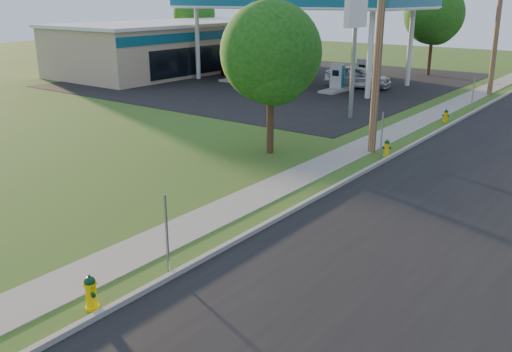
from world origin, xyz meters
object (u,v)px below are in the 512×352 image
at_px(fuel_pump_nw, 237,71).
at_px(hydrant_near, 91,292).
at_px(utility_pole_mid, 380,33).
at_px(fuel_pump_sw, 267,66).
at_px(utility_pole_far, 498,21).
at_px(hydrant_mid, 387,148).
at_px(tree_verge, 272,57).
at_px(price_pylon, 356,15).
at_px(tree_lot, 435,17).
at_px(hydrant_far, 446,116).
at_px(fuel_pump_ne, 337,81).
at_px(fuel_pump_se, 363,75).
at_px(tree_back, 194,15).
at_px(car_red, 248,68).
at_px(car_silver, 358,77).

relative_size(fuel_pump_nw, hydrant_near, 4.01).
distance_m(utility_pole_mid, fuel_pump_sw, 25.05).
xyz_separation_m(utility_pole_far, fuel_pump_sw, (-17.90, -1.00, -4.08)).
bearing_deg(hydrant_mid, fuel_pump_nw, 144.68).
bearing_deg(tree_verge, utility_pole_mid, 40.18).
distance_m(price_pylon, tree_lot, 19.66).
height_order(utility_pole_mid, fuel_pump_nw, utility_pole_mid).
xyz_separation_m(price_pylon, hydrant_near, (4.59, -20.39, -5.04)).
height_order(tree_lot, hydrant_mid, tree_lot).
height_order(tree_lot, hydrant_far, tree_lot).
bearing_deg(fuel_pump_nw, hydrant_far, -16.04).
height_order(fuel_pump_ne, fuel_pump_se, same).
xyz_separation_m(fuel_pump_nw, tree_back, (-14.73, 10.89, 3.71)).
height_order(tree_verge, car_red, tree_verge).
relative_size(price_pylon, tree_verge, 1.10).
distance_m(fuel_pump_nw, car_silver, 9.73).
relative_size(fuel_pump_ne, tree_lot, 0.43).
bearing_deg(car_red, fuel_pump_nw, -156.46).
bearing_deg(fuel_pump_se, price_pylon, -66.50).
height_order(fuel_pump_nw, fuel_pump_ne, same).
distance_m(hydrant_mid, car_red, 23.72).
bearing_deg(car_silver, hydrant_mid, -159.88).
relative_size(fuel_pump_nw, fuel_pump_ne, 1.00).
height_order(fuel_pump_ne, tree_verge, tree_verge).
bearing_deg(hydrant_mid, hydrant_near, -90.39).
bearing_deg(fuel_pump_sw, utility_pole_mid, -43.52).
bearing_deg(hydrant_mid, hydrant_far, 91.62).
bearing_deg(utility_pole_far, hydrant_far, -86.88).
xyz_separation_m(utility_pole_mid, car_silver, (-8.42, 15.17, -4.14)).
relative_size(fuel_pump_sw, car_red, 0.56).
relative_size(car_red, car_silver, 1.20).
xyz_separation_m(fuel_pump_nw, hydrant_mid, (18.69, -13.24, -0.37)).
height_order(utility_pole_mid, fuel_pump_ne, utility_pole_mid).
relative_size(fuel_pump_nw, car_silver, 0.67).
xyz_separation_m(hydrant_near, hydrant_mid, (0.10, 14.65, -0.04)).
bearing_deg(fuel_pump_sw, car_red, -89.83).
relative_size(tree_back, hydrant_near, 8.63).
relative_size(fuel_pump_se, tree_back, 0.46).
distance_m(fuel_pump_sw, hydrant_far, 20.68).
distance_m(utility_pole_mid, tree_verge, 4.42).
relative_size(fuel_pump_sw, tree_verge, 0.51).
height_order(fuel_pump_sw, car_silver, fuel_pump_sw).
bearing_deg(fuel_pump_se, tree_verge, -74.20).
bearing_deg(fuel_pump_se, utility_pole_far, 6.41).
bearing_deg(fuel_pump_ne, tree_verge, -70.48).
height_order(fuel_pump_nw, hydrant_mid, fuel_pump_nw).
relative_size(fuel_pump_ne, fuel_pump_se, 1.00).
bearing_deg(fuel_pump_nw, fuel_pump_sw, 90.00).
bearing_deg(car_silver, tree_verge, -174.82).
bearing_deg(tree_lot, fuel_pump_nw, -133.21).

